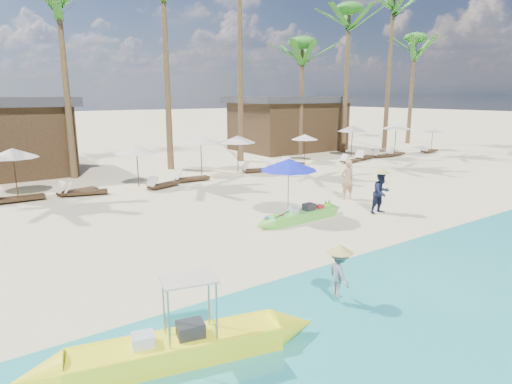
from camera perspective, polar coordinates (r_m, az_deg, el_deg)
ground at (r=13.75m, az=4.01°, el=-5.89°), size 240.00×240.00×0.00m
wet_sand_strip at (r=10.60m, az=21.47°, el=-12.65°), size 240.00×4.50×0.01m
green_canoe at (r=15.40m, az=6.06°, el=-3.13°), size 4.54×0.70×0.58m
yellow_canoe at (r=7.76m, az=-10.36°, el=-19.81°), size 5.60×1.66×1.47m
tourist at (r=18.76m, az=12.08°, el=1.64°), size 0.68×0.50×1.72m
vendor_green at (r=16.82m, az=16.36°, el=-0.07°), size 0.82×0.66×1.61m
vendor_yellow at (r=9.41m, az=11.03°, el=-10.58°), size 0.56×0.76×1.05m
blue_umbrella at (r=15.24m, az=4.38°, el=3.68°), size 2.05×2.05×2.21m
resort_parasol_4 at (r=21.35m, az=-29.71°, el=4.53°), size 2.10×2.10×2.16m
lounger_4_left at (r=20.55m, az=-29.25°, el=-0.61°), size 1.92×0.63×0.65m
lounger_4_right at (r=20.94m, az=-23.03°, el=0.21°), size 1.90×0.97×0.62m
resort_parasol_5 at (r=21.52m, az=-15.64°, el=5.49°), size 1.98×1.98×2.04m
lounger_5_left at (r=20.61m, az=-21.90°, el=0.11°), size 1.87×1.00×0.61m
resort_parasol_6 at (r=24.33m, az=-7.38°, el=6.99°), size 2.14×2.14×2.20m
lounger_6_left at (r=21.16m, az=-12.44°, el=1.04°), size 1.82×1.07×0.59m
lounger_6_right at (r=22.47m, az=-8.80°, el=1.90°), size 1.89×0.64×0.63m
resort_parasol_7 at (r=24.67m, az=-2.46°, el=7.05°), size 2.08×2.08×2.15m
lounger_7_left at (r=24.87m, az=-0.16°, el=3.06°), size 1.80×0.89×0.59m
lounger_7_right at (r=25.56m, az=3.11°, el=3.35°), size 1.99×1.02×0.65m
resort_parasol_8 at (r=28.99m, az=6.52°, el=7.30°), size 1.79×1.79×1.85m
lounger_8_left at (r=26.71m, az=4.75°, el=3.74°), size 2.00×1.03×0.65m
resort_parasol_9 at (r=32.31m, az=12.75°, el=8.26°), size 2.18×2.18×2.24m
lounger_9_left at (r=29.13m, az=12.40°, el=4.18°), size 1.66×0.59×0.56m
lounger_9_right at (r=30.76m, az=14.16°, el=4.59°), size 1.99×1.13×0.65m
resort_parasol_10 at (r=34.87m, az=18.20°, el=8.34°), size 2.24×2.24×2.30m
lounger_10_left at (r=32.19m, az=16.39°, el=4.76°), size 1.75×0.82×0.57m
lounger_10_right at (r=33.34m, az=17.99°, el=4.95°), size 1.92×0.80×0.63m
resort_parasol_11 at (r=38.31m, az=22.52°, el=7.71°), size 1.77×1.77×1.83m
lounger_11_left at (r=36.09m, az=22.03°, el=5.20°), size 1.92×0.81×0.63m
palm_3 at (r=25.26m, az=-24.82°, el=21.21°), size 2.08×2.08×10.52m
palm_4 at (r=26.77m, az=-12.22°, el=23.40°), size 2.08×2.08×11.70m
palm_6 at (r=32.51m, az=6.16°, el=17.40°), size 2.08×2.08×8.51m
palm_7 at (r=34.65m, az=12.21°, el=20.14°), size 2.08×2.08×11.08m
palm_8 at (r=37.94m, az=17.74°, el=20.98°), size 2.08×2.08×12.70m
palm_9 at (r=42.63m, az=20.37°, el=16.95°), size 2.08×2.08×9.82m
pavilion_east at (r=35.51m, az=4.26°, el=9.20°), size 8.80×6.60×4.30m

